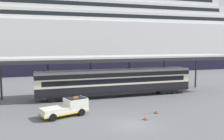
% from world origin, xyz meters
% --- Properties ---
extents(ground_plane, '(400.00, 400.00, 0.00)m').
position_xyz_m(ground_plane, '(0.00, 0.00, 0.00)').
color(ground_plane, slate).
extents(cruise_ship, '(135.03, 26.91, 38.61)m').
position_xyz_m(cruise_ship, '(-11.27, 53.20, 12.86)').
color(cruise_ship, black).
rests_on(cruise_ship, ground).
extents(platform_canopy, '(39.17, 5.55, 6.12)m').
position_xyz_m(platform_canopy, '(2.62, 13.15, 5.83)').
color(platform_canopy, silver).
rests_on(platform_canopy, ground).
extents(train_carriage, '(23.68, 2.81, 4.11)m').
position_xyz_m(train_carriage, '(2.62, 12.71, 2.31)').
color(train_carriage, black).
rests_on(train_carriage, ground).
extents(service_truck, '(5.57, 3.50, 2.02)m').
position_xyz_m(service_truck, '(-5.58, 4.98, 0.99)').
color(service_truck, silver).
rests_on(service_truck, ground).
extents(traffic_cone_near, '(0.36, 0.36, 0.61)m').
position_xyz_m(traffic_cone_near, '(4.22, 2.78, 0.30)').
color(traffic_cone_near, black).
rests_on(traffic_cone_near, ground).
extents(traffic_cone_mid, '(0.36, 0.36, 0.68)m').
position_xyz_m(traffic_cone_mid, '(2.00, 0.94, 0.33)').
color(traffic_cone_mid, black).
rests_on(traffic_cone_mid, ground).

